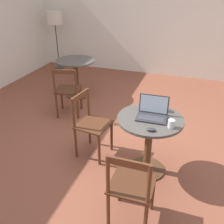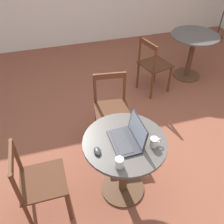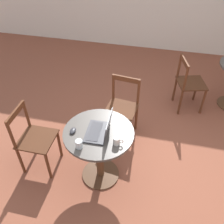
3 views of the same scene
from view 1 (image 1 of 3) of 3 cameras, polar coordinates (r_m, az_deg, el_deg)
ground_plane at (r=3.75m, az=2.79°, el=-7.12°), size 16.00×16.00×0.00m
wall_side at (r=6.28m, az=12.11°, el=20.19°), size 0.06×9.40×2.70m
cafe_table_near at (r=2.99m, az=8.49°, el=-4.77°), size 0.77×0.77×0.76m
cafe_table_mid at (r=5.09m, az=-8.26°, el=9.47°), size 0.77×0.77×0.76m
chair_near_back at (r=3.33m, az=-4.88°, el=-2.87°), size 0.46×0.46×0.88m
chair_near_left at (r=2.43m, az=4.40°, el=-16.82°), size 0.41×0.41×0.88m
chair_mid_left at (r=4.37m, az=-10.08°, el=4.73°), size 0.51×0.51×0.88m
floor_lamp at (r=6.78m, az=-13.00°, el=19.93°), size 0.39×0.39×1.46m
laptop at (r=2.88m, az=9.18°, el=-0.32°), size 0.27×0.35×0.24m
mouse at (r=2.64m, az=8.91°, el=-3.97°), size 0.06×0.10×0.03m
mug at (r=3.05m, az=11.86°, el=1.00°), size 0.11×0.07×0.09m
drinking_glass at (r=2.73m, az=13.40°, el=-2.63°), size 0.07×0.07×0.09m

